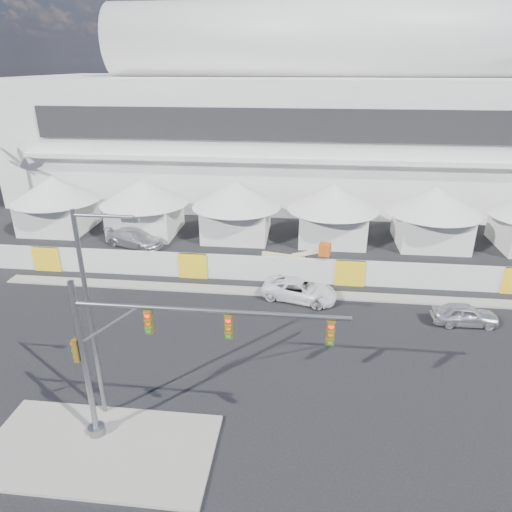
# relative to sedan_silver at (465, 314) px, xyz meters

# --- Properties ---
(ground) EXTENTS (160.00, 160.00, 0.00)m
(ground) POSITION_rel_sedan_silver_xyz_m (-12.94, -9.61, -0.70)
(ground) COLOR black
(ground) RESTS_ON ground
(median_island) EXTENTS (10.00, 5.00, 0.15)m
(median_island) POSITION_rel_sedan_silver_xyz_m (-18.94, -12.61, -0.62)
(median_island) COLOR gray
(median_island) RESTS_ON ground
(stadium) EXTENTS (80.00, 24.80, 21.98)m
(stadium) POSITION_rel_sedan_silver_xyz_m (-4.23, 31.90, 8.75)
(stadium) COLOR silver
(stadium) RESTS_ON ground
(tent_row) EXTENTS (53.40, 8.40, 5.40)m
(tent_row) POSITION_rel_sedan_silver_xyz_m (-12.44, 14.39, 2.45)
(tent_row) COLOR silver
(tent_row) RESTS_ON ground
(hoarding_fence) EXTENTS (70.00, 0.25, 2.00)m
(hoarding_fence) POSITION_rel_sedan_silver_xyz_m (-6.94, 4.89, 0.30)
(hoarding_fence) COLOR silver
(hoarding_fence) RESTS_ON ground
(sedan_silver) EXTENTS (1.74, 4.13, 1.39)m
(sedan_silver) POSITION_rel_sedan_silver_xyz_m (0.00, 0.00, 0.00)
(sedan_silver) COLOR silver
(sedan_silver) RESTS_ON ground
(pickup_curb) EXTENTS (3.66, 5.71, 1.47)m
(pickup_curb) POSITION_rel_sedan_silver_xyz_m (-10.58, 2.17, 0.04)
(pickup_curb) COLOR white
(pickup_curb) RESTS_ON ground
(lot_car_c) EXTENTS (4.18, 6.03, 1.62)m
(lot_car_c) POSITION_rel_sedan_silver_xyz_m (-25.88, 10.72, 0.11)
(lot_car_c) COLOR silver
(lot_car_c) RESTS_ON ground
(traffic_mast) EXTENTS (11.16, 0.74, 7.65)m
(traffic_mast) POSITION_rel_sedan_silver_xyz_m (-17.05, -11.82, 3.75)
(traffic_mast) COLOR slate
(traffic_mast) RESTS_ON median_island
(streetlight_median) EXTENTS (2.79, 0.28, 10.09)m
(streetlight_median) POSITION_rel_sedan_silver_xyz_m (-19.34, -10.41, 5.25)
(streetlight_median) COLOR slate
(streetlight_median) RESTS_ON median_island
(boom_lift) EXTENTS (6.45, 2.06, 3.20)m
(boom_lift) POSITION_rel_sedan_silver_xyz_m (-12.45, 5.89, 0.16)
(boom_lift) COLOR #CD5013
(boom_lift) RESTS_ON ground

